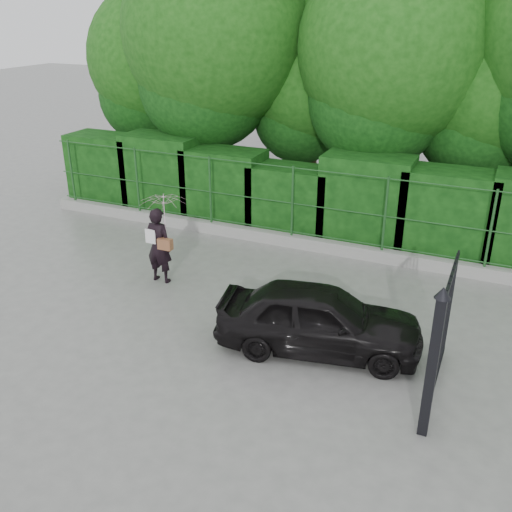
% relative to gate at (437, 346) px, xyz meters
% --- Properties ---
extents(ground, '(80.00, 80.00, 0.00)m').
position_rel_gate_xyz_m(ground, '(-4.60, 0.72, -1.19)').
color(ground, gray).
extents(kerb, '(14.00, 0.25, 0.30)m').
position_rel_gate_xyz_m(kerb, '(-4.60, 5.22, -1.04)').
color(kerb, '#9E9E99').
rests_on(kerb, ground).
extents(fence, '(14.13, 0.06, 1.80)m').
position_rel_gate_xyz_m(fence, '(-4.38, 5.22, 0.01)').
color(fence, '#1F5021').
rests_on(fence, kerb).
extents(hedge, '(14.20, 1.20, 2.28)m').
position_rel_gate_xyz_m(hedge, '(-4.56, 6.22, -0.12)').
color(hedge, black).
rests_on(hedge, ground).
extents(trees, '(17.10, 6.15, 8.08)m').
position_rel_gate_xyz_m(trees, '(-3.46, 8.46, 3.43)').
color(trees, black).
rests_on(trees, ground).
extents(gate, '(0.22, 2.33, 2.36)m').
position_rel_gate_xyz_m(gate, '(0.00, 0.00, 0.00)').
color(gate, black).
rests_on(gate, ground).
extents(woman, '(0.99, 1.01, 2.02)m').
position_rel_gate_xyz_m(woman, '(-6.05, 2.23, 0.14)').
color(woman, black).
rests_on(woman, ground).
extents(car, '(3.81, 2.10, 1.23)m').
position_rel_gate_xyz_m(car, '(-2.08, 1.01, -0.57)').
color(car, black).
rests_on(car, ground).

